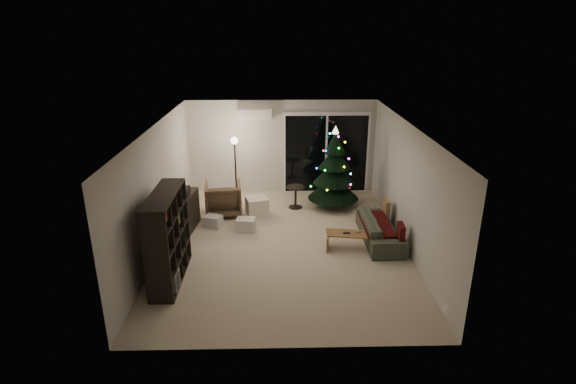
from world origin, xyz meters
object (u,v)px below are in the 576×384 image
armchair (223,199)px  sofa (380,229)px  media_cabinet (181,215)px  christmas_tree (334,168)px  bookshelf (156,238)px  coffee_table (354,241)px

armchair → sofa: bearing=149.5°
armchair → media_cabinet: bearing=43.3°
armchair → christmas_tree: size_ratio=0.42×
bookshelf → armchair: 3.10m
armchair → bookshelf: bearing=67.5°
sofa → coffee_table: size_ratio=1.66×
media_cabinet → armchair: media_cabinet is taller
armchair → coffee_table: (2.85, -1.89, -0.22)m
sofa → coffee_table: (-0.62, -0.38, -0.09)m
armchair → christmas_tree: 2.81m
bookshelf → sofa: size_ratio=0.89×
christmas_tree → armchair: bearing=-171.1°
bookshelf → sofa: 4.57m
armchair → christmas_tree: christmas_tree is taller
media_cabinet → armchair: size_ratio=1.54×
sofa → christmas_tree: bearing=21.3°
media_cabinet → christmas_tree: bearing=27.3°
sofa → coffee_table: sofa is taller
media_cabinet → sofa: media_cabinet is taller
media_cabinet → armchair: 1.29m
armchair → sofa: armchair is taller
media_cabinet → coffee_table: bearing=-8.3°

